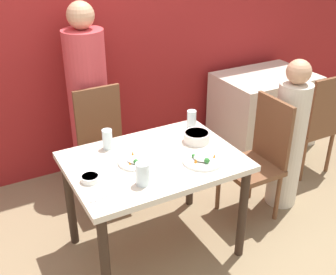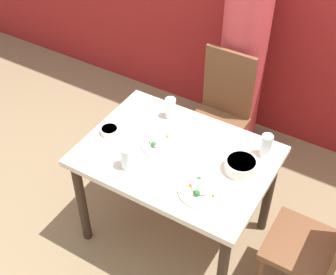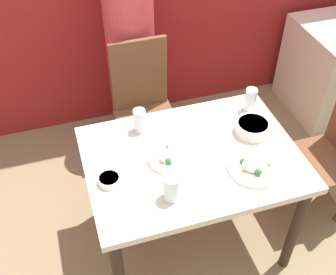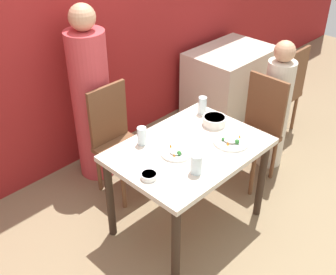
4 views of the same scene
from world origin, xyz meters
The scene contains 14 objects.
ground_plane centered at (0.00, 0.00, 0.00)m, with size 10.00×10.00×0.00m, color #847051.
dining_table centered at (0.00, 0.00, 0.64)m, with size 1.11×0.80×0.75m.
chair_adult_spot centered at (-0.07, 0.75, 0.51)m, with size 0.40×0.40×0.97m.
chair_child_spot centered at (0.90, 0.01, 0.51)m, with size 0.40×0.40×0.97m.
person_adult centered at (-0.07, 1.08, 0.73)m, with size 0.33×0.33×1.59m.
bowl_curry centered at (0.37, 0.07, 0.78)m, with size 0.18×0.18×0.07m.
plate_rice_adult centered at (-0.12, 0.01, 0.76)m, with size 0.23×0.23×0.05m.
plate_rice_child centered at (0.26, -0.18, 0.76)m, with size 0.27×0.27×0.05m.
bowl_rice_small centered at (-0.45, -0.05, 0.77)m, with size 0.11×0.11×0.04m.
glass_water_tall centered at (-0.21, 0.28, 0.82)m, with size 0.07×0.07×0.14m.
glass_water_short centered at (0.44, 0.26, 0.82)m, with size 0.07×0.07×0.15m.
glass_water_center centered at (-0.19, -0.23, 0.82)m, with size 0.08×0.08×0.14m.
napkin_folded centered at (0.05, -0.25, 0.75)m, with size 0.14×0.14×0.01m.
fork_steel centered at (-0.43, -0.24, 0.75)m, with size 0.18×0.05×0.01m.
Camera 2 is at (0.97, -1.71, 2.66)m, focal length 50.00 mm.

